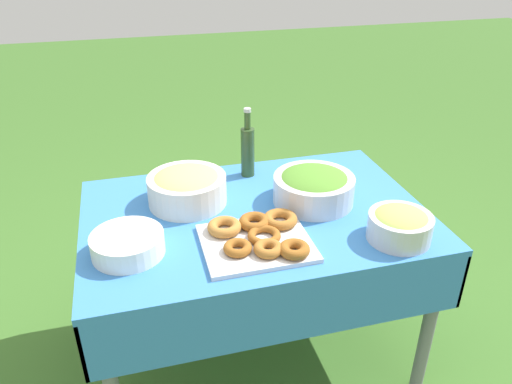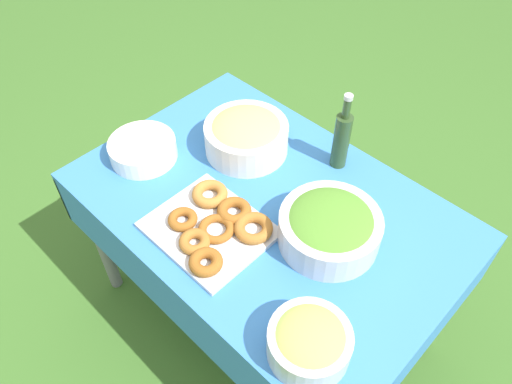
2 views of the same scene
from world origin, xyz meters
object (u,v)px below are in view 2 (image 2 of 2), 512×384
Objects in this scene: fruit_bowl at (309,341)px; olive_oil_bottle at (342,139)px; plate_stack at (143,150)px; pasta_bowl at (246,135)px; donut_platter at (214,226)px; salad_bowl at (330,227)px.

olive_oil_bottle is at bearing -58.31° from fruit_bowl.
pasta_bowl is at bearing -129.80° from plate_stack.
fruit_bowl reaches higher than plate_stack.
plate_stack is (0.43, -0.05, 0.01)m from donut_platter.
fruit_bowl is (-0.66, 0.43, -0.01)m from pasta_bowl.
salad_bowl is 1.43× the size of fruit_bowl.
pasta_bowl is 0.37m from plate_stack.
olive_oil_bottle reaches higher than donut_platter.
salad_bowl is 0.72m from plate_stack.
pasta_bowl reaches higher than fruit_bowl.
olive_oil_bottle reaches higher than plate_stack.
pasta_bowl is 1.26× the size of plate_stack.
pasta_bowl is at bearing -33.44° from fruit_bowl.
salad_bowl is 0.37m from fruit_bowl.
olive_oil_bottle is (-0.28, -0.17, 0.05)m from pasta_bowl.
pasta_bowl reaches higher than salad_bowl.
pasta_bowl is 0.79m from fruit_bowl.
plate_stack is at bearing 50.20° from pasta_bowl.
pasta_bowl is at bearing -60.18° from donut_platter.
donut_platter is at bearing -12.26° from fruit_bowl.
salad_bowl is at bearing -142.03° from donut_platter.
plate_stack is (0.70, 0.17, -0.03)m from salad_bowl.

